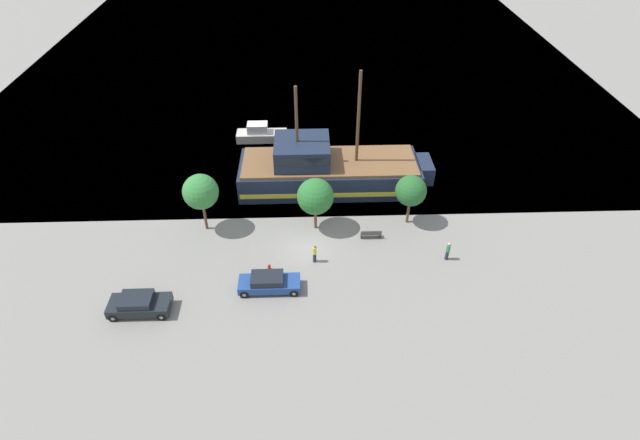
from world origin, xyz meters
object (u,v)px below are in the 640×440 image
at_px(pedestrian_walking_near, 315,253).
at_px(pedestrian_walking_far, 448,251).
at_px(parked_car_curb_front, 139,304).
at_px(parked_car_curb_mid, 269,283).
at_px(fire_hydrant, 269,268).
at_px(moored_boat_dockside, 261,134).
at_px(bench_promenade_east, 371,234).
at_px(pirate_ship, 327,170).

bearing_deg(pedestrian_walking_near, pedestrian_walking_far, -0.37).
xyz_separation_m(parked_car_curb_front, parked_car_curb_mid, (9.06, 1.86, -0.03)).
bearing_deg(fire_hydrant, pedestrian_walking_far, 4.08).
xyz_separation_m(moored_boat_dockside, fire_hydrant, (1.92, -21.16, -0.32)).
xyz_separation_m(bench_promenade_east, pedestrian_walking_near, (-4.80, -2.74, 0.42)).
distance_m(parked_car_curb_front, fire_hydrant, 9.73).
relative_size(moored_boat_dockside, bench_promenade_east, 3.17).
bearing_deg(moored_boat_dockside, pirate_ship, -53.38).
height_order(parked_car_curb_front, pedestrian_walking_far, pedestrian_walking_far).
distance_m(moored_boat_dockside, bench_promenade_east, 20.15).
height_order(pirate_ship, moored_boat_dockside, pirate_ship).
xyz_separation_m(parked_car_curb_mid, bench_promenade_east, (8.25, 5.69, -0.25)).
bearing_deg(parked_car_curb_front, fire_hydrant, 22.60).
relative_size(moored_boat_dockside, parked_car_curb_mid, 1.20).
relative_size(fire_hydrant, pedestrian_walking_far, 0.45).
relative_size(parked_car_curb_front, pedestrian_walking_far, 2.52).
xyz_separation_m(parked_car_curb_front, bench_promenade_east, (17.31, 7.54, -0.27)).
relative_size(pirate_ship, fire_hydrant, 23.74).
distance_m(fire_hydrant, pedestrian_walking_near, 3.72).
bearing_deg(parked_car_curb_front, bench_promenade_east, 23.55).
bearing_deg(pedestrian_walking_far, parked_car_curb_front, -168.38).
bearing_deg(pedestrian_walking_far, pirate_ship, 129.86).
xyz_separation_m(fire_hydrant, pedestrian_walking_near, (3.53, 1.07, 0.44)).
height_order(moored_boat_dockside, parked_car_curb_front, moored_boat_dockside).
relative_size(moored_boat_dockside, fire_hydrant, 7.15).
xyz_separation_m(pirate_ship, fire_hydrant, (-4.93, -11.94, -1.34)).
distance_m(pirate_ship, pedestrian_walking_near, 10.99).
bearing_deg(fire_hydrant, parked_car_curb_mid, -87.69).
height_order(moored_boat_dockside, fire_hydrant, moored_boat_dockside).
bearing_deg(parked_car_curb_mid, pirate_ship, 70.64).
distance_m(pirate_ship, parked_car_curb_front, 20.99).
relative_size(parked_car_curb_mid, fire_hydrant, 5.95).
bearing_deg(pedestrian_walking_far, fire_hydrant, -175.92).
distance_m(parked_car_curb_mid, fire_hydrant, 1.90).
relative_size(pirate_ship, pedestrian_walking_far, 10.70).
bearing_deg(fire_hydrant, bench_promenade_east, 24.56).
xyz_separation_m(parked_car_curb_mid, pedestrian_walking_near, (3.46, 2.95, 0.17)).
bearing_deg(parked_car_curb_front, parked_car_curb_mid, 11.59).
bearing_deg(bench_promenade_east, parked_car_curb_mid, -145.44).
distance_m(pirate_ship, pedestrian_walking_far, 14.28).
xyz_separation_m(pedestrian_walking_near, pedestrian_walking_far, (10.53, -0.07, 0.00)).
relative_size(parked_car_curb_mid, pedestrian_walking_near, 2.70).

